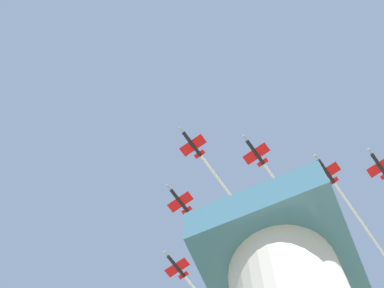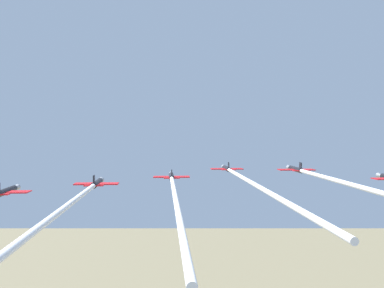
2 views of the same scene
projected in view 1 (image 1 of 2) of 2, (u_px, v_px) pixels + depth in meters
The scene contains 4 objects.
jet_lead at pixel (248, 219), 204.70m from camera, with size 87.20×21.93×2.38m.
jet_port_inner at pixel (306, 222), 204.25m from camera, with size 83.09×21.04×2.38m.
jet_starboard_inner at pixel (233, 269), 211.11m from camera, with size 85.29×21.51×2.38m.
jet_port_outer at pixel (371, 236), 206.18m from camera, with size 79.27×20.22×2.38m.
Camera 1 is at (-54.65, -37.70, 2.72)m, focal length 60.90 mm.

